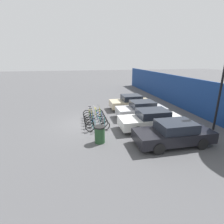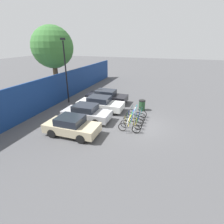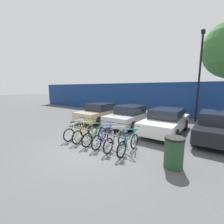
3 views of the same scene
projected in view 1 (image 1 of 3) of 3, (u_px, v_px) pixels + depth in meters
The scene contains 15 objects.
ground_plane at pixel (88, 124), 13.41m from camera, with size 120.00×120.00×0.00m, color #4C4C4F.
hoarding_wall at pixel (200, 98), 14.84m from camera, with size 36.00×0.16×3.09m, color navy.
bike_rack at pixel (97, 117), 13.36m from camera, with size 3.56×0.04×0.57m.
bicycle_white at pixel (93, 113), 14.77m from camera, with size 0.68×1.71×1.05m.
bicycle_yellow at pixel (94, 115), 14.20m from camera, with size 0.68×1.71×1.05m.
bicycle_green at pixel (95, 117), 13.62m from camera, with size 0.68×1.71×1.05m.
bicycle_blue at pixel (96, 120), 13.10m from camera, with size 0.68×1.71×1.05m.
bicycle_silver at pixel (97, 123), 12.53m from camera, with size 0.68×1.71×1.05m.
bicycle_teal at pixel (98, 126), 11.96m from camera, with size 0.68×1.71×1.05m.
car_beige at pixel (130, 102), 17.02m from camera, with size 1.91×3.91×1.40m.
car_silver at pixel (141, 109), 14.62m from camera, with size 1.91×4.08×1.40m.
car_white at pixel (151, 120), 12.23m from camera, with size 1.91×4.45×1.40m.
car_black at pixel (174, 133), 9.99m from camera, with size 1.91×4.46×1.40m.
lamp_post at pixel (223, 77), 11.19m from camera, with size 0.24×0.44×6.63m.
trash_bin at pixel (100, 134), 10.27m from camera, with size 0.63×0.63×1.03m.
Camera 1 is at (12.65, -0.83, 4.83)m, focal length 28.00 mm.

